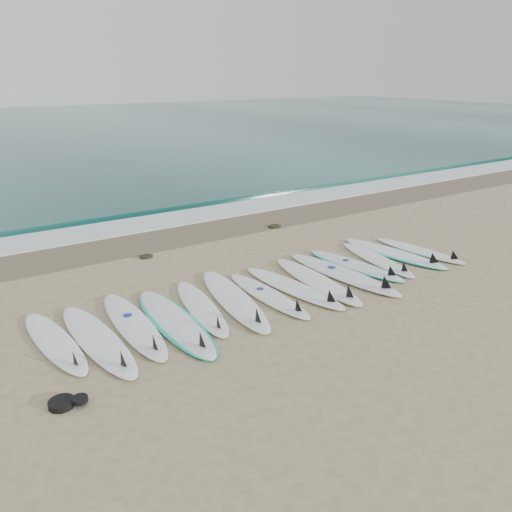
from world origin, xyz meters
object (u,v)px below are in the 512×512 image
leash_coil (66,402)px  surfboard_0 (56,343)px  surfboard_7 (295,288)px  surfboard_13 (422,251)px

leash_coil → surfboard_0: bearing=82.1°
surfboard_0 → surfboard_7: bearing=-10.9°
surfboard_7 → leash_coil: size_ratio=5.72×
leash_coil → surfboard_13: bearing=9.5°
surfboard_0 → surfboard_13: 7.94m
surfboard_0 → leash_coil: (-0.22, -1.57, -0.00)m
surfboard_7 → leash_coil: 4.64m
surfboard_0 → surfboard_13: (7.93, -0.21, -0.00)m
surfboard_0 → surfboard_13: size_ratio=1.04×
surfboard_0 → surfboard_7: surfboard_7 is taller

